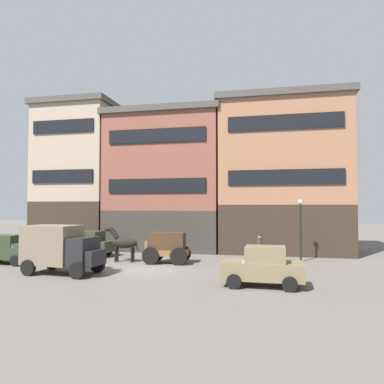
{
  "coord_description": "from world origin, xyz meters",
  "views": [
    {
      "loc": [
        7.1,
        -19.81,
        3.7
      ],
      "look_at": [
        2.38,
        2.03,
        4.55
      ],
      "focal_mm": 33.68,
      "sensor_mm": 36.0,
      "label": 1
    }
  ],
  "objects_px": {
    "sedan_parked_curb": "(263,266)",
    "pedestrian_officer": "(260,246)",
    "draft_horse": "(123,242)",
    "delivery_truck_near": "(61,248)",
    "sedan_light": "(88,244)",
    "cargo_wagon": "(166,245)",
    "streetlamp_curbside": "(301,221)",
    "sedan_dark": "(7,249)"
  },
  "relations": [
    {
      "from": "sedan_parked_curb",
      "to": "pedestrian_officer",
      "type": "xyz_separation_m",
      "value": [
        -0.35,
        7.77,
        0.07
      ]
    },
    {
      "from": "pedestrian_officer",
      "to": "draft_horse",
      "type": "bearing_deg",
      "value": -165.14
    },
    {
      "from": "pedestrian_officer",
      "to": "sedan_parked_curb",
      "type": "bearing_deg",
      "value": -87.41
    },
    {
      "from": "delivery_truck_near",
      "to": "sedan_light",
      "type": "xyz_separation_m",
      "value": [
        -1.98,
        6.67,
        -0.51
      ]
    },
    {
      "from": "sedan_light",
      "to": "sedan_parked_curb",
      "type": "relative_size",
      "value": 1.02
    },
    {
      "from": "cargo_wagon",
      "to": "draft_horse",
      "type": "distance_m",
      "value": 2.95
    },
    {
      "from": "draft_horse",
      "to": "sedan_parked_curb",
      "type": "bearing_deg",
      "value": -30.65
    },
    {
      "from": "sedan_light",
      "to": "cargo_wagon",
      "type": "bearing_deg",
      "value": -17.06
    },
    {
      "from": "draft_horse",
      "to": "pedestrian_officer",
      "type": "height_order",
      "value": "draft_horse"
    },
    {
      "from": "sedan_parked_curb",
      "to": "streetlamp_curbside",
      "type": "relative_size",
      "value": 0.91
    },
    {
      "from": "pedestrian_officer",
      "to": "streetlamp_curbside",
      "type": "distance_m",
      "value": 3.18
    },
    {
      "from": "sedan_parked_curb",
      "to": "pedestrian_officer",
      "type": "bearing_deg",
      "value": 92.59
    },
    {
      "from": "delivery_truck_near",
      "to": "streetlamp_curbside",
      "type": "xyz_separation_m",
      "value": [
        13.11,
        7.23,
        1.25
      ]
    },
    {
      "from": "draft_horse",
      "to": "sedan_parked_curb",
      "type": "relative_size",
      "value": 0.63
    },
    {
      "from": "sedan_dark",
      "to": "pedestrian_officer",
      "type": "height_order",
      "value": "sedan_dark"
    },
    {
      "from": "cargo_wagon",
      "to": "draft_horse",
      "type": "xyz_separation_m",
      "value": [
        -2.95,
        -0.0,
        0.12
      ]
    },
    {
      "from": "draft_horse",
      "to": "streetlamp_curbside",
      "type": "height_order",
      "value": "streetlamp_curbside"
    },
    {
      "from": "draft_horse",
      "to": "sedan_light",
      "type": "xyz_separation_m",
      "value": [
        -3.6,
        2.01,
        -0.36
      ]
    },
    {
      "from": "sedan_light",
      "to": "streetlamp_curbside",
      "type": "bearing_deg",
      "value": 2.13
    },
    {
      "from": "cargo_wagon",
      "to": "delivery_truck_near",
      "type": "relative_size",
      "value": 0.67
    },
    {
      "from": "cargo_wagon",
      "to": "sedan_light",
      "type": "bearing_deg",
      "value": 162.94
    },
    {
      "from": "sedan_light",
      "to": "pedestrian_officer",
      "type": "xyz_separation_m",
      "value": [
        12.41,
        0.33,
        0.07
      ]
    },
    {
      "from": "cargo_wagon",
      "to": "sedan_light",
      "type": "relative_size",
      "value": 0.78
    },
    {
      "from": "delivery_truck_near",
      "to": "sedan_parked_curb",
      "type": "height_order",
      "value": "delivery_truck_near"
    },
    {
      "from": "sedan_light",
      "to": "sedan_dark",
      "type": "bearing_deg",
      "value": -128.62
    },
    {
      "from": "delivery_truck_near",
      "to": "cargo_wagon",
      "type": "bearing_deg",
      "value": 45.59
    },
    {
      "from": "sedan_dark",
      "to": "streetlamp_curbside",
      "type": "bearing_deg",
      "value": 14.6
    },
    {
      "from": "sedan_parked_curb",
      "to": "streetlamp_curbside",
      "type": "xyz_separation_m",
      "value": [
        2.33,
        8.0,
        1.76
      ]
    },
    {
      "from": "sedan_dark",
      "to": "sedan_parked_curb",
      "type": "relative_size",
      "value": 1.0
    },
    {
      "from": "draft_horse",
      "to": "delivery_truck_near",
      "type": "xyz_separation_m",
      "value": [
        -1.62,
        -4.66,
        0.15
      ]
    },
    {
      "from": "cargo_wagon",
      "to": "pedestrian_officer",
      "type": "xyz_separation_m",
      "value": [
        5.86,
        2.34,
        -0.17
      ]
    },
    {
      "from": "draft_horse",
      "to": "sedan_parked_curb",
      "type": "xyz_separation_m",
      "value": [
        9.16,
        -5.43,
        -0.36
      ]
    },
    {
      "from": "cargo_wagon",
      "to": "streetlamp_curbside",
      "type": "bearing_deg",
      "value": 16.76
    },
    {
      "from": "pedestrian_officer",
      "to": "cargo_wagon",
      "type": "bearing_deg",
      "value": -158.28
    },
    {
      "from": "cargo_wagon",
      "to": "streetlamp_curbside",
      "type": "height_order",
      "value": "streetlamp_curbside"
    },
    {
      "from": "delivery_truck_near",
      "to": "sedan_dark",
      "type": "relative_size",
      "value": 1.2
    },
    {
      "from": "draft_horse",
      "to": "pedestrian_officer",
      "type": "bearing_deg",
      "value": 14.86
    },
    {
      "from": "pedestrian_officer",
      "to": "streetlamp_curbside",
      "type": "relative_size",
      "value": 0.44
    },
    {
      "from": "draft_horse",
      "to": "sedan_dark",
      "type": "relative_size",
      "value": 0.63
    },
    {
      "from": "sedan_light",
      "to": "sedan_parked_curb",
      "type": "xyz_separation_m",
      "value": [
        12.76,
        -7.44,
        0.0
      ]
    },
    {
      "from": "sedan_light",
      "to": "streetlamp_curbside",
      "type": "relative_size",
      "value": 0.93
    },
    {
      "from": "draft_horse",
      "to": "delivery_truck_near",
      "type": "bearing_deg",
      "value": -109.15
    }
  ]
}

